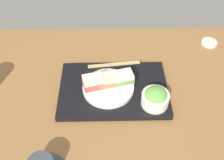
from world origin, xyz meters
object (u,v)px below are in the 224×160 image
Objects in this scene: sandwich_far at (93,83)px; small_sauce_dish at (209,43)px; sandwich_plate at (108,88)px; sandwich_middle at (108,81)px; chopsticks_pair at (114,64)px; sandwich_near at (123,79)px; salad_bowl at (155,98)px.

small_sauce_dish is (-54.41, -31.56, -6.34)cm from sandwich_far.
sandwich_middle is at bearing 63.43° from sandwich_plate.
chopsticks_pair reaches higher than small_sauce_dish.
sandwich_plate is at bearing 12.73° from sandwich_near.
sandwich_plate reaches higher than chopsticks_pair.
sandwich_middle is 1.13× the size of small_sauce_dish.
salad_bowl is at bearing 164.39° from sandwich_far.
sandwich_middle is (5.71, 1.29, 0.06)cm from sandwich_near.
sandwich_middle is at bearing -24.08° from salad_bowl.
sandwich_near is 0.86× the size of salad_bowl.
sandwich_far is at bearing 12.73° from sandwich_plate.
chopsticks_pair is (-2.61, -13.90, -4.18)cm from sandwich_middle.
sandwich_plate reaches higher than small_sauce_dish.
sandwich_near is at bearing -167.27° from sandwich_plate.
sandwich_near is 1.04× the size of sandwich_middle.
sandwich_near is at bearing -37.99° from salad_bowl.
sandwich_near reaches higher than chopsticks_pair.
sandwich_middle is 18.89cm from salad_bowl.
sandwich_middle is at bearing 79.36° from chopsticks_pair.
salad_bowl is (-11.51, 8.99, -0.97)cm from sandwich_near.
sandwich_far is (5.71, 1.29, 3.92)cm from sandwich_plate.
sandwich_plate is at bearing 31.86° from small_sauce_dish.
sandwich_plate is 57.38cm from small_sauce_dish.
sandwich_near is 0.39× the size of chopsticks_pair.
sandwich_middle is at bearing 31.86° from small_sauce_dish.
sandwich_near is 11.72cm from sandwich_far.
sandwich_plate is 0.90× the size of chopsticks_pair.
small_sauce_dish is at bearing -146.01° from sandwich_near.
small_sauce_dish is at bearing -148.14° from sandwich_plate.
sandwich_far reaches higher than sandwich_near.
chopsticks_pair is at bearing -76.18° from sandwich_near.
sandwich_middle is 0.98× the size of sandwich_far.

